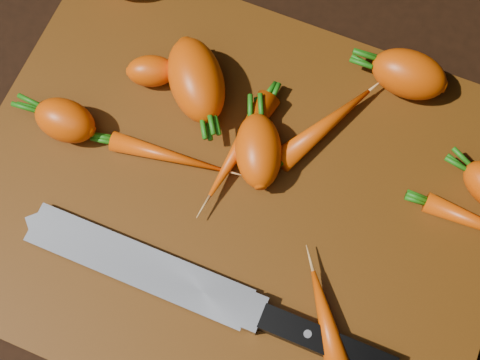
% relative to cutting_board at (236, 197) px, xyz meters
% --- Properties ---
extents(ground, '(2.00, 2.00, 0.01)m').
position_rel_cutting_board_xyz_m(ground, '(0.00, 0.00, -0.01)').
color(ground, black).
extents(cutting_board, '(0.50, 0.40, 0.01)m').
position_rel_cutting_board_xyz_m(cutting_board, '(0.00, 0.00, 0.00)').
color(cutting_board, '#64340B').
rests_on(cutting_board, ground).
extents(carrot_1, '(0.06, 0.04, 0.04)m').
position_rel_cutting_board_xyz_m(carrot_1, '(-0.18, 0.00, 0.03)').
color(carrot_1, '#D74C0A').
rests_on(carrot_1, cutting_board).
extents(carrot_2, '(0.10, 0.10, 0.05)m').
position_rel_cutting_board_xyz_m(carrot_2, '(-0.08, 0.08, 0.03)').
color(carrot_2, '#D74C0A').
rests_on(carrot_2, cutting_board).
extents(carrot_3, '(0.07, 0.08, 0.04)m').
position_rel_cutting_board_xyz_m(carrot_3, '(0.01, 0.04, 0.03)').
color(carrot_3, '#D74C0A').
rests_on(carrot_3, cutting_board).
extents(carrot_4, '(0.07, 0.05, 0.05)m').
position_rel_cutting_board_xyz_m(carrot_4, '(0.11, 0.17, 0.03)').
color(carrot_4, '#D74C0A').
rests_on(carrot_4, cutting_board).
extents(carrot_5, '(0.06, 0.05, 0.03)m').
position_rel_cutting_board_xyz_m(carrot_5, '(-0.12, 0.08, 0.02)').
color(carrot_5, '#D74C0A').
rests_on(carrot_5, cutting_board).
extents(carrot_7, '(0.07, 0.11, 0.02)m').
position_rel_cutting_board_xyz_m(carrot_7, '(0.05, 0.09, 0.02)').
color(carrot_7, '#D74C0A').
rests_on(carrot_7, cutting_board).
extents(carrot_9, '(0.08, 0.10, 0.03)m').
position_rel_cutting_board_xyz_m(carrot_9, '(0.12, -0.09, 0.02)').
color(carrot_9, '#D74C0A').
rests_on(carrot_9, cutting_board).
extents(carrot_10, '(0.11, 0.03, 0.02)m').
position_rel_cutting_board_xyz_m(carrot_10, '(-0.07, 0.01, 0.02)').
color(carrot_10, '#D74C0A').
rests_on(carrot_10, cutting_board).
extents(carrot_11, '(0.04, 0.12, 0.02)m').
position_rel_cutting_board_xyz_m(carrot_11, '(-0.01, 0.04, 0.02)').
color(carrot_11, '#D74C0A').
rests_on(carrot_11, cutting_board).
extents(knife, '(0.35, 0.04, 0.02)m').
position_rel_cutting_board_xyz_m(knife, '(-0.03, -0.10, 0.01)').
color(knife, gray).
rests_on(knife, cutting_board).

